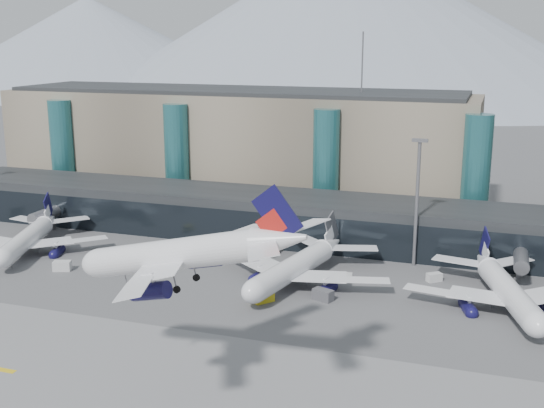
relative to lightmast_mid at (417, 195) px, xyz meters
The scene contains 18 objects.
ground 58.41m from the lightmast_mid, 122.01° to the right, with size 900.00×900.00×0.00m, color #515154.
runway_strip 71.25m from the lightmast_mid, 115.46° to the right, with size 400.00×40.00×0.04m, color slate.
runway_markings 71.24m from the lightmast_mid, 115.46° to the right, with size 128.00×1.00×0.02m.
concourse 32.94m from the lightmast_mid, 162.04° to the left, with size 170.00×27.00×10.00m.
terminal_main 69.21m from the lightmast_mid, 142.63° to the left, with size 130.00×30.00×31.00m.
teal_towers 51.97m from the lightmast_mid, 149.97° to the left, with size 116.40×19.40×46.00m.
mountain_ridge 333.77m from the lightmast_mid, 92.42° to the left, with size 910.00×400.00×110.00m.
lightmast_mid is the anchor object (origin of this frame).
hero_jet 64.46m from the lightmast_mid, 107.47° to the right, with size 33.16×33.47×10.83m.
jet_parked_left 81.60m from the lightmast_mid, 168.84° to the right, with size 32.91×34.72×11.15m.
jet_parked_mid 26.45m from the lightmast_mid, 140.74° to the right, with size 36.32×37.12×11.95m.
jet_parked_right 25.16m from the lightmast_mid, 42.61° to the right, with size 34.18×35.86×11.51m.
veh_a 71.07m from the lightmast_mid, 158.87° to the right, with size 3.38×1.90×1.90m, color silver.
veh_b 55.92m from the lightmast_mid, behind, with size 2.43×1.50×1.40m, color gold.
veh_c 30.23m from the lightmast_mid, 117.77° to the right, with size 3.54×1.87×1.97m, color #4C4B51.
veh_d 16.57m from the lightmast_mid, 59.31° to the right, with size 2.80×1.50×1.60m, color silver.
veh_g 21.54m from the lightmast_mid, 129.33° to the right, with size 2.17×1.27×1.27m, color silver.
veh_h 38.17m from the lightmast_mid, 128.43° to the right, with size 3.56×1.87×1.97m, color gold.
Camera 1 is at (44.45, -84.28, 44.54)m, focal length 45.00 mm.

